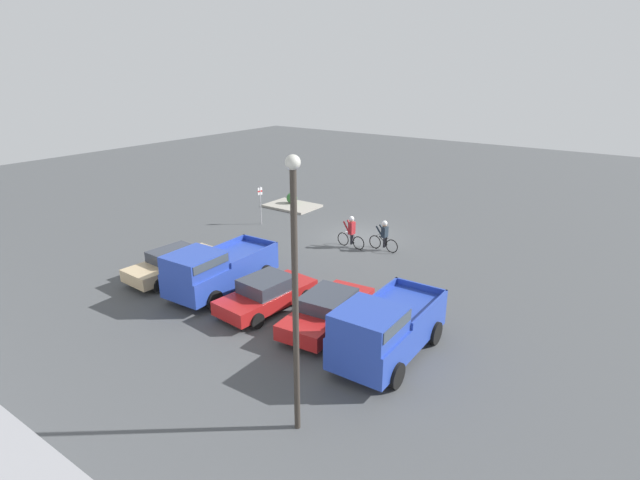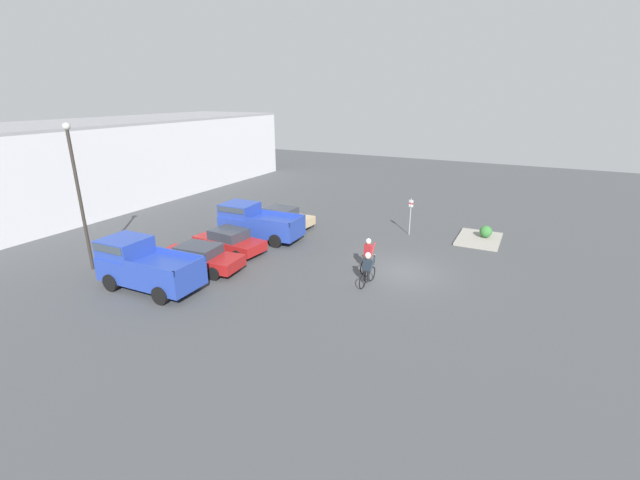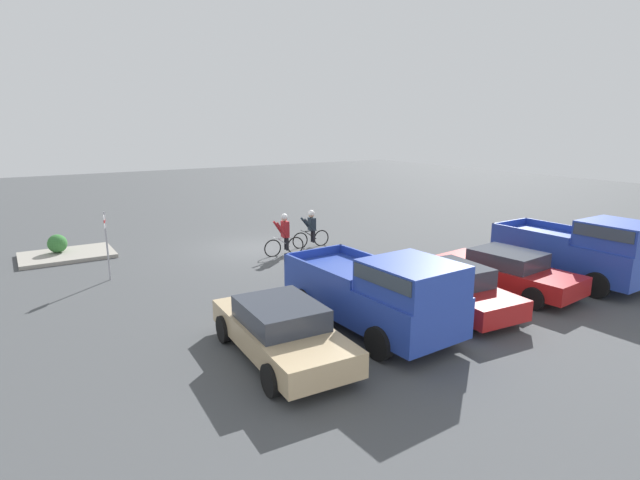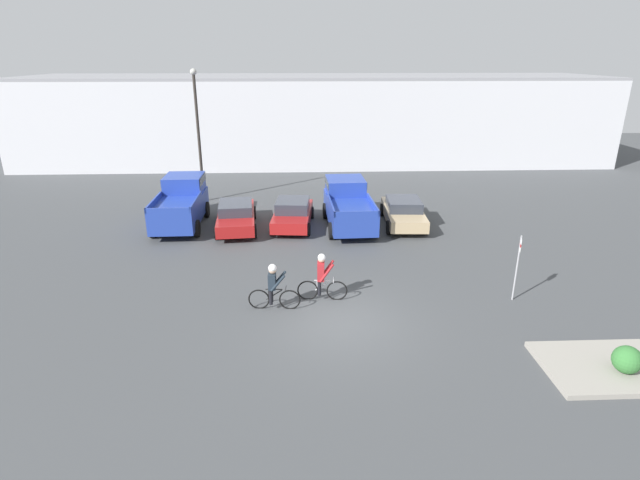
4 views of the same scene
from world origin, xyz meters
TOP-DOWN VIEW (x-y plane):
  - ground_plane at (0.00, 0.00)m, footprint 80.00×80.00m
  - warehouse_building at (0.00, 27.14)m, footprint 45.03×10.27m
  - pickup_truck_0 at (-7.25, 10.30)m, footprint 2.35×5.01m
  - sedan_0 at (-4.44, 9.51)m, footprint 2.27×4.71m
  - sedan_1 at (-1.64, 9.77)m, footprint 2.22×4.37m
  - pickup_truck_1 at (1.15, 9.86)m, footprint 2.45×5.27m
  - sedan_2 at (3.96, 9.77)m, footprint 2.17×4.62m
  - cyclist_0 at (-0.55, 1.65)m, footprint 1.77×0.48m
  - cyclist_1 at (-2.21, 1.05)m, footprint 1.78×0.48m
  - fire_lane_sign at (6.20, 1.35)m, footprint 0.11×0.29m
  - lamppost at (-6.95, 14.59)m, footprint 0.36×0.36m
  - curb_island at (7.11, -2.87)m, footprint 3.50×2.52m
  - shrub at (7.39, -3.19)m, footprint 0.75×0.75m

SIDE VIEW (x-z plane):
  - ground_plane at x=0.00m, z-range 0.00..0.00m
  - curb_island at x=7.11m, z-range 0.00..0.15m
  - shrub at x=7.39m, z-range 0.15..0.90m
  - sedan_1 at x=-1.64m, z-range 0.00..1.36m
  - sedan_2 at x=3.96m, z-range 0.02..1.36m
  - sedan_0 at x=-4.44m, z-range 0.02..1.36m
  - cyclist_1 at x=-2.21m, z-range 0.03..1.70m
  - cyclist_0 at x=-0.55m, z-range 0.01..1.78m
  - pickup_truck_1 at x=1.15m, z-range 0.04..2.19m
  - pickup_truck_0 at x=-7.25m, z-range 0.03..2.33m
  - fire_lane_sign at x=6.20m, z-range 0.25..2.66m
  - warehouse_building at x=0.00m, z-range 0.00..6.59m
  - lamppost at x=-6.95m, z-range 0.60..8.04m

